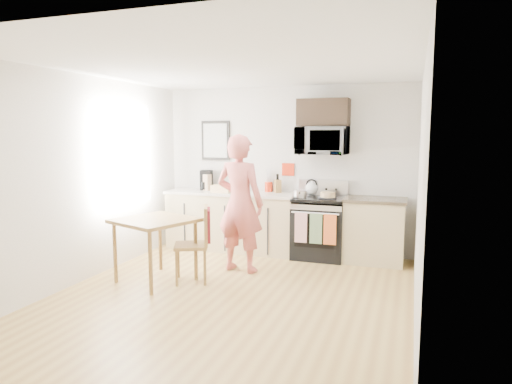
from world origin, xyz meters
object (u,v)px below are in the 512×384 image
(person, at_px, (240,203))
(dining_table, at_px, (155,226))
(chair, at_px, (202,233))
(range, at_px, (319,229))
(microwave, at_px, (322,141))
(cake, at_px, (328,195))

(person, xyz_separation_m, dining_table, (-0.84, -0.78, -0.22))
(person, bearing_deg, dining_table, 50.36)
(person, distance_m, chair, 0.72)
(range, bearing_deg, microwave, 90.06)
(microwave, xyz_separation_m, cake, (0.13, -0.18, -0.79))
(range, xyz_separation_m, dining_table, (-1.74, -1.79, 0.28))
(person, relative_size, cake, 6.97)
(chair, relative_size, cake, 3.60)
(range, bearing_deg, chair, -126.72)
(range, relative_size, cake, 4.34)
(range, xyz_separation_m, chair, (-1.19, -1.59, 0.18))
(dining_table, relative_size, chair, 1.00)
(microwave, height_order, person, microwave)
(microwave, bearing_deg, dining_table, -132.49)
(dining_table, height_order, cake, cake)
(range, relative_size, person, 0.62)
(chair, bearing_deg, dining_table, 174.92)
(person, relative_size, chair, 1.93)
(range, bearing_deg, dining_table, -134.11)
(range, relative_size, chair, 1.21)
(chair, bearing_deg, person, 38.47)
(microwave, height_order, dining_table, microwave)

